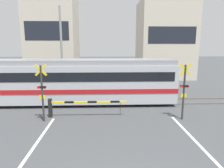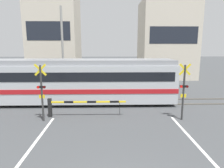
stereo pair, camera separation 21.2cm
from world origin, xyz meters
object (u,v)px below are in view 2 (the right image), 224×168
crossing_barrier_far (139,85)px  crossing_signal_left (42,90)px  crossing_barrier_near (71,105)px  crossing_signal_right (184,89)px  commuter_train (74,80)px

crossing_barrier_far → crossing_signal_left: 9.49m
crossing_barrier_near → crossing_signal_right: (6.56, -0.69, 1.07)m
crossing_signal_right → commuter_train: bearing=151.2°
crossing_signal_left → crossing_signal_right: (8.07, 0.00, 0.00)m
commuter_train → crossing_barrier_far: size_ratio=3.14×
crossing_barrier_far → crossing_signal_right: 7.03m
crossing_barrier_near → crossing_signal_left: bearing=-155.6°
crossing_signal_left → crossing_signal_right: bearing=0.0°
commuter_train → crossing_signal_left: crossing_signal_left is taller
commuter_train → crossing_signal_left: 3.96m
commuter_train → crossing_barrier_far: commuter_train is taller
crossing_barrier_far → crossing_signal_left: (-6.56, -6.78, 1.07)m
crossing_barrier_near → crossing_barrier_far: 7.91m
crossing_signal_left → crossing_barrier_far: bearing=45.9°
crossing_barrier_far → commuter_train: bearing=-150.5°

